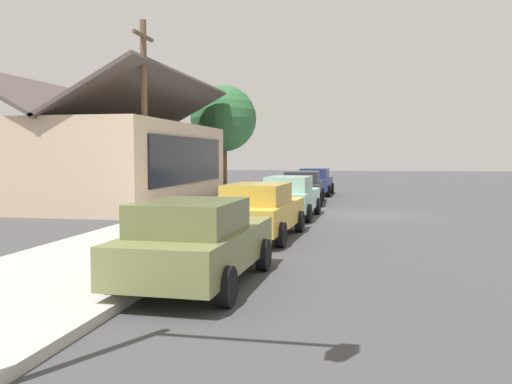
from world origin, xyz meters
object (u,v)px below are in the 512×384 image
car_olive (197,241)px  shade_tree (223,119)px  car_navy (315,181)px  fire_hydrant_red (233,211)px  car_charcoal (303,187)px  car_seafoam (290,197)px  car_mustard (260,210)px  traffic_light_main (72,38)px  utility_pole_wooden (144,115)px

car_olive → shade_tree: (24.12, 5.79, 3.81)m
car_navy → fire_hydrant_red: 14.67m
car_charcoal → car_seafoam: bearing=179.5°
car_charcoal → car_navy: (5.65, -0.11, -0.00)m
car_olive → car_mustard: 5.77m
car_charcoal → fire_hydrant_red: (-8.94, 1.33, -0.32)m
car_seafoam → car_charcoal: size_ratio=0.93×
car_seafoam → traffic_light_main: 16.10m
traffic_light_main → car_olive: bearing=3.9°
car_mustard → car_navy: same height
car_olive → car_navy: same height
car_mustard → car_navy: size_ratio=1.09×
car_seafoam → fire_hydrant_red: (-2.72, 1.57, -0.32)m
car_charcoal → car_navy: size_ratio=1.10×
car_navy → utility_pole_wooden: utility_pole_wooden is taller
car_charcoal → traffic_light_main: bearing=178.2°
traffic_light_main → car_navy: bearing=0.4°
car_navy → shade_tree: 7.13m
utility_pole_wooden → fire_hydrant_red: utility_pole_wooden is taller
car_olive → car_navy: 22.91m
car_mustard → fire_hydrant_red: car_mustard is taller
car_mustard → car_charcoal: size_ratio=0.99×
car_seafoam → car_navy: bearing=2.5°
car_mustard → car_charcoal: bearing=3.3°
car_mustard → shade_tree: 19.65m
fire_hydrant_red → utility_pole_wooden: bearing=62.7°
car_mustard → car_seafoam: 5.27m
car_mustard → traffic_light_main: (-10.61, -0.24, 2.68)m
car_charcoal → shade_tree: 9.76m
traffic_light_main → car_charcoal: bearing=0.8°
car_charcoal → shade_tree: bearing=37.4°
car_seafoam → car_charcoal: (6.23, 0.24, 0.00)m
shade_tree → car_mustard: bearing=-162.3°
car_seafoam → shade_tree: (13.09, 6.03, 3.82)m
car_mustard → utility_pole_wooden: size_ratio=0.64×
utility_pole_wooden → car_seafoam: bearing=-83.3°
car_charcoal → car_navy: same height
car_seafoam → shade_tree: shade_tree is taller
utility_pole_wooden → fire_hydrant_red: bearing=-117.3°
shade_tree → utility_pole_wooden: (-13.74, -0.46, -0.70)m
car_charcoal → traffic_light_main: (-22.11, -0.33, 2.68)m
traffic_light_main → utility_pole_wooden: (15.23, 5.66, 0.44)m
car_charcoal → traffic_light_main: 22.27m
car_seafoam → traffic_light_main: traffic_light_main is taller
car_charcoal → utility_pole_wooden: (-6.88, 5.33, 3.11)m
shade_tree → traffic_light_main: 29.63m
car_olive → car_navy: size_ratio=1.05×
car_seafoam → shade_tree: bearing=26.6°
car_navy → traffic_light_main: 27.89m
traffic_light_main → fire_hydrant_red: (13.16, 1.66, -2.99)m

